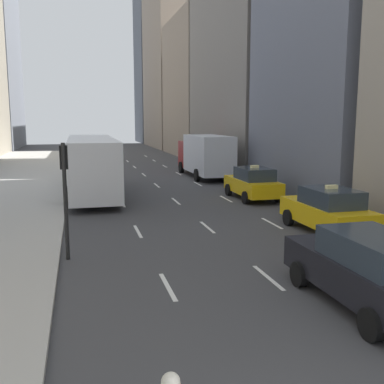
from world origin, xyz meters
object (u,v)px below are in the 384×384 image
taxi_second (253,183)px  box_truck (205,155)px  city_bus (92,164)px  taxi_lead (328,210)px  sedan_black_near (369,270)px  traffic_light_pole (65,182)px

taxi_second → box_truck: box_truck is taller
taxi_second → city_bus: bearing=156.3°
taxi_lead → box_truck: 17.24m
sedan_black_near → city_bus: 18.61m
city_bus → sedan_black_near: bearing=-72.4°
city_bus → traffic_light_pole: traffic_light_pole is taller
taxi_lead → traffic_light_pole: size_ratio=1.22×
city_bus → box_truck: size_ratio=1.38×
taxi_lead → traffic_light_pole: traffic_light_pole is taller
taxi_second → sedan_black_near: 14.31m
taxi_lead → taxi_second: (0.00, 7.59, 0.00)m
traffic_light_pole → box_truck: bearing=62.3°
taxi_lead → traffic_light_pole: (-9.55, -0.93, 1.53)m
sedan_black_near → city_bus: (-5.61, 17.72, 0.89)m
taxi_second → sedan_black_near: bearing=-101.3°
taxi_second → traffic_light_pole: bearing=-138.3°
box_truck → taxi_lead: bearing=-90.0°
city_bus → box_truck: 10.30m
taxi_lead → sedan_black_near: taxi_lead is taller
taxi_second → box_truck: 9.67m
taxi_lead → traffic_light_pole: 9.72m
taxi_second → sedan_black_near: taxi_second is taller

